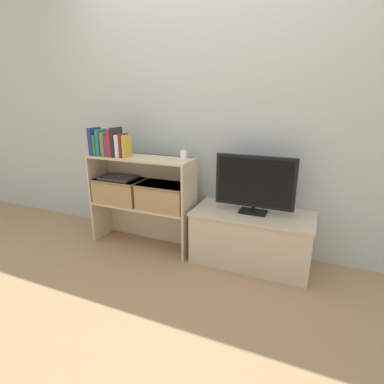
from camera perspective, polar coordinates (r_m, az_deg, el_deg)
The scene contains 20 objects.
ground_plane at distance 2.66m, azimuth -1.36°, elevation -13.14°, with size 16.00×16.00×0.00m, color #A37F56.
wall_back at distance 2.75m, azimuth 2.81°, elevation 14.18°, with size 10.00×0.05×2.40m.
tv_stand at distance 2.61m, azimuth 11.21°, elevation -8.52°, with size 0.98×0.47×0.45m.
tv at distance 2.44m, azimuth 11.86°, elevation 1.66°, with size 0.64×0.14×0.47m.
bookshelf_lower_tier at distance 2.94m, azimuth -8.66°, elevation -4.57°, with size 0.98×0.31×0.41m.
bookshelf_upper_tier at distance 2.81m, azimuth -9.03°, elevation 3.61°, with size 0.98×0.31×0.45m.
book_navy at distance 2.92m, azimuth -18.01°, elevation 9.19°, with size 0.04×0.15×0.25m.
book_forest at distance 2.90m, azimuth -17.31°, elevation 8.59°, with size 0.03×0.15×0.19m.
book_teal at distance 2.87m, azimuth -16.79°, elevation 9.06°, with size 0.04×0.14×0.23m.
book_olive at distance 2.85m, azimuth -16.08°, elevation 8.78°, with size 0.04×0.12×0.21m.
book_plum at distance 2.82m, azimuth -15.33°, elevation 8.53°, with size 0.04×0.12×0.19m.
book_crimson at distance 2.79m, azimuth -14.72°, elevation 9.08°, with size 0.03×0.15×0.24m.
book_charcoal at distance 2.77m, azimuth -14.17°, elevation 9.21°, with size 0.03×0.15×0.26m.
book_ivory at distance 2.75m, azimuth -13.44°, elevation 8.58°, with size 0.04×0.13×0.20m.
book_maroon at distance 2.73m, azimuth -12.87°, elevation 8.65°, with size 0.02×0.13×0.20m.
book_mustard at distance 2.72m, azimuth -12.35°, elevation 8.53°, with size 0.02×0.12×0.20m.
baby_monitor at distance 2.51m, azimuth -1.55°, elevation 6.96°, with size 0.05×0.03×0.12m.
storage_basket_left at distance 2.92m, azimuth -13.61°, elevation 0.53°, with size 0.45×0.28×0.23m.
storage_basket_right at distance 2.67m, azimuth -5.44°, elevation -0.61°, with size 0.45×0.28×0.23m.
laptop at distance 2.89m, azimuth -13.77°, elevation 2.67°, with size 0.32×0.24×0.02m.
Camera 1 is at (0.96, -2.09, 1.35)m, focal length 28.00 mm.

